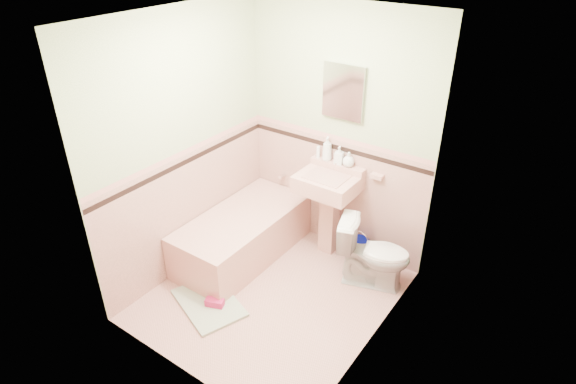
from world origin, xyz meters
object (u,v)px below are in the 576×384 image
Objects in this scene: bathtub at (243,236)px; medicine_cabinet at (344,92)px; soap_bottle_mid at (339,155)px; soap_bottle_right at (349,159)px; shoe at (215,302)px; sink at (326,215)px; bucket at (358,249)px; soap_bottle_left at (327,149)px; toilet at (374,253)px.

medicine_cabinet is (0.68, 0.74, 1.47)m from bathtub.
soap_bottle_right is (0.11, 0.00, -0.02)m from soap_bottle_mid.
sink is at bearing 53.12° from shoe.
bucket reaches higher than shoe.
medicine_cabinet is 0.61m from soap_bottle_left.
bucket is (1.01, 0.64, -0.12)m from bathtub.
toilet is at bearing -33.63° from soap_bottle_right.
soap_bottle_right is at bearing 0.00° from soap_bottle_mid.
bathtub is 0.89m from sink.
shoe is (-0.38, -1.51, -1.64)m from medicine_cabinet.
soap_bottle_mid is (0.14, 0.00, -0.03)m from soap_bottle_left.
soap_bottle_right reaches higher than bathtub.
sink is at bearing -160.94° from bucket.
shoe is (-1.00, -1.14, -0.28)m from toilet.
soap_bottle_right is 0.94m from toilet.
bucket is at bearing -8.37° from soap_bottle_left.
soap_bottle_mid is 0.11m from soap_bottle_right.
shoe is at bearing -99.49° from soap_bottle_left.
soap_bottle_mid is at bearing 180.00° from soap_bottle_right.
soap_bottle_mid is 0.83× the size of bucket.
sink is 1.79× the size of medicine_cabinet.
bucket is (0.21, -0.07, -0.94)m from soap_bottle_right.
shoe is at bearing -103.98° from medicine_cabinet.
sink is at bearing 37.93° from bathtub.
bathtub is 1.35m from soap_bottle_right.
bathtub is at bearing -147.44° from bucket.
soap_bottle_mid reaches higher than bucket.
medicine_cabinet reaches higher than shoe.
shoe is at bearing -108.35° from soap_bottle_right.
soap_bottle_mid is (0.01, 0.18, 0.61)m from sink.
soap_bottle_mid reaches higher than toilet.
medicine_cabinet is 1.54m from toilet.
bathtub is 8.95× the size of shoe.
soap_bottle_mid is at bearing 87.08° from sink.
bucket is (0.46, -0.07, -0.99)m from soap_bottle_left.
soap_bottle_left is at bearing 52.18° from bathtub.
bucket is 1.30× the size of shoe.
bucket is at bearing 19.06° from sink.
shoe is (-0.70, -1.42, -0.05)m from bucket.
soap_bottle_left is at bearing 125.59° from sink.
soap_bottle_right reaches higher than shoe.
medicine_cabinet is (0.00, 0.21, 1.24)m from sink.
medicine_cabinet reaches higher than soap_bottle_mid.
sink is (0.68, 0.53, 0.23)m from bathtub.
soap_bottle_mid is at bearing 43.63° from toilet.
sink is 3.69× the size of soap_bottle_left.
soap_bottle_left reaches higher than bucket.
sink is 0.64m from soap_bottle_mid.
bathtub reaches higher than bucket.
sink is 5.46× the size of shoe.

